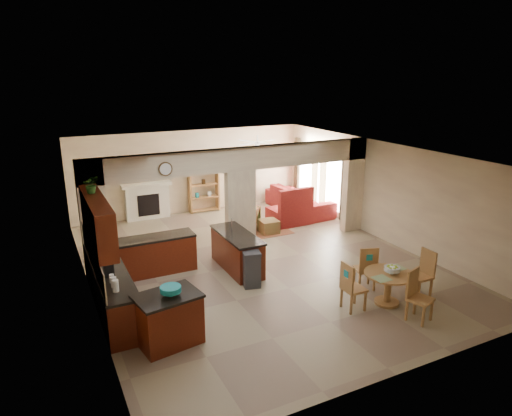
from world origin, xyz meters
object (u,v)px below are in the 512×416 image
sofa (299,200)px  armchair (244,218)px  dining_table (388,283)px  kitchen_island (169,319)px

sofa → armchair: (-2.53, -0.92, -0.04)m
dining_table → armchair: (-0.72, 5.55, -0.11)m
kitchen_island → armchair: kitchen_island is taller
kitchen_island → armchair: size_ratio=1.51×
armchair → kitchen_island: bearing=14.6°
kitchen_island → armchair: (3.76, 4.95, -0.11)m
kitchen_island → dining_table: 4.51m
armchair → sofa: bearing=161.7°
kitchen_island → sofa: kitchen_island is taller
sofa → armchair: bearing=106.5°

